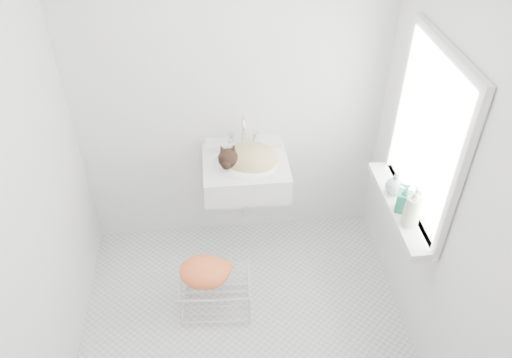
{
  "coord_description": "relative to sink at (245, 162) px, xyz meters",
  "views": [
    {
      "loc": [
        -0.13,
        -2.07,
        2.93
      ],
      "look_at": [
        0.13,
        0.5,
        0.88
      ],
      "focal_mm": 35.18,
      "sensor_mm": 36.0,
      "label": 1
    }
  ],
  "objects": [
    {
      "name": "sink",
      "position": [
        0.0,
        0.0,
        0.0
      ],
      "size": [
        0.59,
        0.52,
        0.24
      ],
      "primitive_type": "cube",
      "color": "white",
      "rests_on": "back_wall"
    },
    {
      "name": "wire_rack",
      "position": [
        -0.26,
        -0.56,
        -0.7
      ],
      "size": [
        0.48,
        0.35,
        0.28
      ],
      "primitive_type": "cube",
      "rotation": [
        0.0,
        0.0,
        -0.06
      ],
      "color": "silver",
      "rests_on": "floor"
    },
    {
      "name": "windowsill",
      "position": [
        0.93,
        -0.54,
        -0.02
      ],
      "size": [
        0.16,
        0.88,
        0.04
      ],
      "primitive_type": "cube",
      "color": "white",
      "rests_on": "right_wall"
    },
    {
      "name": "floor",
      "position": [
        -0.08,
        -0.74,
        -0.85
      ],
      "size": [
        2.2,
        2.0,
        0.02
      ],
      "primitive_type": "cube",
      "color": "silver",
      "rests_on": "ground"
    },
    {
      "name": "bottle_a",
      "position": [
        0.92,
        -0.72,
        0.0
      ],
      "size": [
        0.09,
        0.09,
        0.23
      ],
      "primitive_type": "imported",
      "rotation": [
        0.0,
        0.0,
        0.0
      ],
      "color": "beige",
      "rests_on": "windowsill"
    },
    {
      "name": "bottle_c",
      "position": [
        0.92,
        -0.43,
        0.0
      ],
      "size": [
        0.17,
        0.17,
        0.15
      ],
      "primitive_type": "imported",
      "rotation": [
        0.0,
        0.0,
        2.24
      ],
      "color": "#ABB8C1",
      "rests_on": "windowsill"
    },
    {
      "name": "window_frame",
      "position": [
        0.99,
        -0.54,
        0.5
      ],
      "size": [
        0.04,
        0.9,
        1.1
      ],
      "primitive_type": "cube",
      "color": "white",
      "rests_on": "right_wall"
    },
    {
      "name": "left_wall",
      "position": [
        -1.18,
        -0.74,
        0.4
      ],
      "size": [
        0.02,
        2.0,
        2.5
      ],
      "primitive_type": "cube",
      "color": "silver",
      "rests_on": "ground"
    },
    {
      "name": "faucet",
      "position": [
        0.0,
        0.18,
        0.14
      ],
      "size": [
        0.22,
        0.15,
        0.22
      ],
      "primitive_type": null,
      "color": "silver",
      "rests_on": "sink"
    },
    {
      "name": "window_glass",
      "position": [
        1.01,
        -0.54,
        0.5
      ],
      "size": [
        0.01,
        0.8,
        1.0
      ],
      "primitive_type": "cube",
      "color": "white",
      "rests_on": "right_wall"
    },
    {
      "name": "towel",
      "position": [
        -0.33,
        -0.54,
        -0.54
      ],
      "size": [
        0.39,
        0.32,
        0.14
      ],
      "primitive_type": "ellipsoid",
      "rotation": [
        0.0,
        0.0,
        -0.25
      ],
      "color": "orange",
      "rests_on": "wire_rack"
    },
    {
      "name": "back_wall",
      "position": [
        -0.08,
        0.26,
        0.4
      ],
      "size": [
        2.2,
        0.02,
        2.5
      ],
      "primitive_type": "cube",
      "color": "silver",
      "rests_on": "ground"
    },
    {
      "name": "right_wall",
      "position": [
        1.02,
        -0.74,
        0.4
      ],
      "size": [
        0.02,
        2.0,
        2.5
      ],
      "primitive_type": "cube",
      "color": "silver",
      "rests_on": "ground"
    },
    {
      "name": "cat",
      "position": [
        0.01,
        -0.02,
        0.04
      ],
      "size": [
        0.41,
        0.33,
        0.26
      ],
      "rotation": [
        0.0,
        0.0,
        -0.02
      ],
      "color": "tan",
      "rests_on": "sink"
    },
    {
      "name": "bottle_b",
      "position": [
        0.92,
        -0.6,
        0.0
      ],
      "size": [
        0.12,
        0.12,
        0.2
      ],
      "primitive_type": "imported",
      "rotation": [
        0.0,
        0.0,
        4.22
      ],
      "color": "#1E735D",
      "rests_on": "windowsill"
    }
  ]
}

